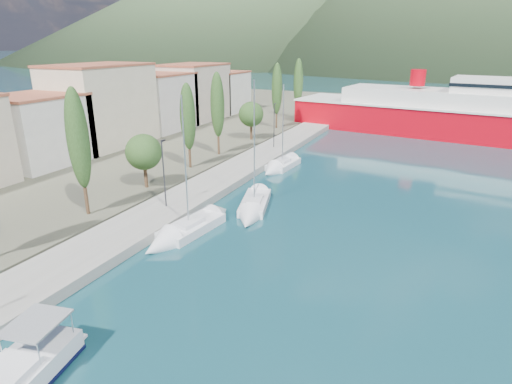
% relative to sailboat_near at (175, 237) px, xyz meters
% --- Properties ---
extents(ground, '(1400.00, 1400.00, 0.00)m').
position_rel_sailboat_near_xyz_m(ground, '(5.11, 110.14, -0.32)').
color(ground, '#16424C').
extents(quay, '(5.00, 88.00, 0.80)m').
position_rel_sailboat_near_xyz_m(quay, '(-3.89, 16.14, 0.08)').
color(quay, gray).
rests_on(quay, ground).
extents(land_strip, '(70.00, 148.00, 0.70)m').
position_rel_sailboat_near_xyz_m(land_strip, '(-41.89, 26.14, 0.03)').
color(land_strip, '#565644').
rests_on(land_strip, ground).
extents(town_buildings, '(9.20, 69.20, 11.30)m').
position_rel_sailboat_near_xyz_m(town_buildings, '(-26.89, 27.05, 5.24)').
color(town_buildings, beige).
rests_on(town_buildings, land_strip).
extents(tree_row, '(3.75, 64.97, 11.27)m').
position_rel_sailboat_near_xyz_m(tree_row, '(-9.11, 21.64, 5.81)').
color(tree_row, '#47301E').
rests_on(tree_row, land_strip).
extents(lamp_posts, '(0.15, 46.76, 6.06)m').
position_rel_sailboat_near_xyz_m(lamp_posts, '(-3.89, 5.78, 3.76)').
color(lamp_posts, '#2D2D33').
rests_on(lamp_posts, quay).
extents(sailboat_near, '(3.43, 8.68, 12.14)m').
position_rel_sailboat_near_xyz_m(sailboat_near, '(0.00, 0.00, 0.00)').
color(sailboat_near, silver).
rests_on(sailboat_near, ground).
extents(sailboat_mid, '(4.73, 9.14, 12.73)m').
position_rel_sailboat_near_xyz_m(sailboat_mid, '(3.17, 7.36, -0.02)').
color(sailboat_mid, silver).
rests_on(sailboat_mid, ground).
extents(sailboat_far, '(2.98, 7.73, 11.13)m').
position_rel_sailboat_near_xyz_m(sailboat_far, '(-0.03, 21.29, -0.01)').
color(sailboat_far, silver).
rests_on(sailboat_far, ground).
extents(ferry, '(56.79, 18.61, 11.07)m').
position_rel_sailboat_near_xyz_m(ferry, '(20.14, 52.56, 3.05)').
color(ferry, '#BC0210').
rests_on(ferry, ground).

